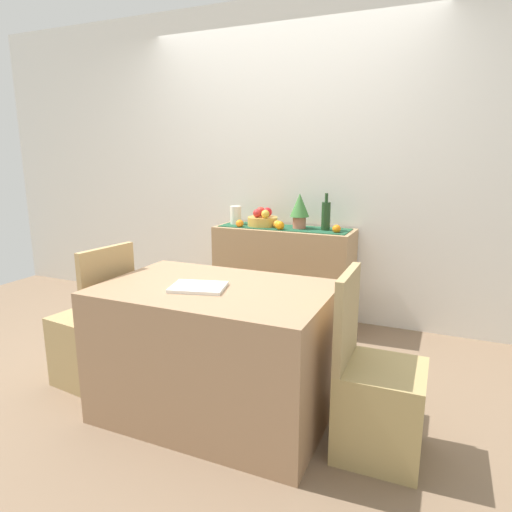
# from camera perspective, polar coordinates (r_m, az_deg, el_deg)

# --- Properties ---
(ground_plane) EXTENTS (6.40, 6.40, 0.02)m
(ground_plane) POSITION_cam_1_polar(r_m,az_deg,el_deg) (3.25, -3.97, -13.53)
(ground_plane) COLOR #7D644D
(ground_plane) RESTS_ON ground
(room_wall_rear) EXTENTS (6.40, 0.06, 2.70)m
(room_wall_rear) POSITION_cam_1_polar(r_m,az_deg,el_deg) (4.00, 3.72, 11.61)
(room_wall_rear) COLOR silver
(room_wall_rear) RESTS_ON ground
(sideboard_console) EXTENTS (1.17, 0.42, 0.83)m
(sideboard_console) POSITION_cam_1_polar(r_m,az_deg,el_deg) (3.86, 3.53, -2.50)
(sideboard_console) COLOR tan
(sideboard_console) RESTS_ON ground
(table_runner) EXTENTS (1.10, 0.32, 0.01)m
(table_runner) POSITION_cam_1_polar(r_m,az_deg,el_deg) (3.77, 3.61, 3.64)
(table_runner) COLOR #1C4C31
(table_runner) RESTS_ON sideboard_console
(fruit_bowl) EXTENTS (0.26, 0.26, 0.08)m
(fruit_bowl) POSITION_cam_1_polar(r_m,az_deg,el_deg) (3.83, 0.85, 4.44)
(fruit_bowl) COLOR gold
(fruit_bowl) RESTS_ON table_runner
(apple_right) EXTENTS (0.08, 0.08, 0.08)m
(apple_right) POSITION_cam_1_polar(r_m,az_deg,el_deg) (3.83, 1.47, 5.62)
(apple_right) COLOR red
(apple_right) RESTS_ON fruit_bowl
(apple_center) EXTENTS (0.07, 0.07, 0.07)m
(apple_center) POSITION_cam_1_polar(r_m,az_deg,el_deg) (3.79, 0.15, 5.48)
(apple_center) COLOR red
(apple_center) RESTS_ON fruit_bowl
(apple_left) EXTENTS (0.07, 0.07, 0.07)m
(apple_left) POSITION_cam_1_polar(r_m,az_deg,el_deg) (3.75, 1.20, 5.38)
(apple_left) COLOR gold
(apple_left) RESTS_ON fruit_bowl
(apple_front) EXTENTS (0.08, 0.08, 0.08)m
(apple_front) POSITION_cam_1_polar(r_m,az_deg,el_deg) (3.88, 0.61, 5.71)
(apple_front) COLOR #B72E24
(apple_front) RESTS_ON fruit_bowl
(wine_bottle) EXTENTS (0.07, 0.07, 0.30)m
(wine_bottle) POSITION_cam_1_polar(r_m,az_deg,el_deg) (3.65, 8.91, 5.10)
(wine_bottle) COLOR #1F3D1D
(wine_bottle) RESTS_ON sideboard_console
(ceramic_vase) EXTENTS (0.09, 0.09, 0.16)m
(ceramic_vase) POSITION_cam_1_polar(r_m,az_deg,el_deg) (3.93, -2.60, 5.20)
(ceramic_vase) COLOR silver
(ceramic_vase) RESTS_ON sideboard_console
(potted_plant) EXTENTS (0.16, 0.16, 0.29)m
(potted_plant) POSITION_cam_1_polar(r_m,az_deg,el_deg) (3.70, 5.59, 6.05)
(potted_plant) COLOR #BD6C54
(potted_plant) RESTS_ON sideboard_console
(orange_loose_end) EXTENTS (0.07, 0.07, 0.07)m
(orange_loose_end) POSITION_cam_1_polar(r_m,az_deg,el_deg) (3.56, 10.25, 3.43)
(orange_loose_end) COLOR orange
(orange_loose_end) RESTS_ON sideboard_console
(orange_loose_mid) EXTENTS (0.07, 0.07, 0.07)m
(orange_loose_mid) POSITION_cam_1_polar(r_m,az_deg,el_deg) (3.65, 3.06, 3.90)
(orange_loose_mid) COLOR orange
(orange_loose_mid) RESTS_ON sideboard_console
(orange_loose_near_bowl) EXTENTS (0.07, 0.07, 0.07)m
(orange_loose_near_bowl) POSITION_cam_1_polar(r_m,az_deg,el_deg) (3.79, -2.10, 4.16)
(orange_loose_near_bowl) COLOR orange
(orange_loose_near_bowl) RESTS_ON sideboard_console
(orange_loose_far) EXTENTS (0.07, 0.07, 0.07)m
(orange_loose_far) POSITION_cam_1_polar(r_m,az_deg,el_deg) (3.72, 2.73, 4.04)
(orange_loose_far) COLOR orange
(orange_loose_far) RESTS_ON sideboard_console
(dining_table) EXTENTS (1.23, 0.80, 0.74)m
(dining_table) POSITION_cam_1_polar(r_m,az_deg,el_deg) (2.54, -5.10, -11.93)
(dining_table) COLOR #A37D5C
(dining_table) RESTS_ON ground
(open_book) EXTENTS (0.32, 0.27, 0.02)m
(open_book) POSITION_cam_1_polar(r_m,az_deg,el_deg) (2.38, -7.38, -3.96)
(open_book) COLOR white
(open_book) RESTS_ON dining_table
(chair_near_window) EXTENTS (0.45, 0.45, 0.90)m
(chair_near_window) POSITION_cam_1_polar(r_m,az_deg,el_deg) (3.07, -19.88, -10.31)
(chair_near_window) COLOR tan
(chair_near_window) RESTS_ON ground
(chair_by_corner) EXTENTS (0.41, 0.41, 0.90)m
(chair_by_corner) POSITION_cam_1_polar(r_m,az_deg,el_deg) (2.34, 15.17, -17.51)
(chair_by_corner) COLOR tan
(chair_by_corner) RESTS_ON ground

